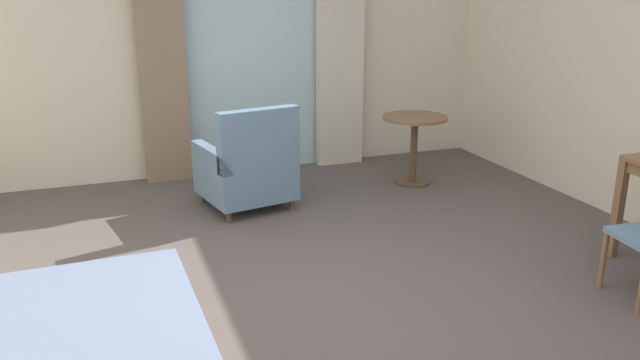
{
  "coord_description": "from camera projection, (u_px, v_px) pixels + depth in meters",
  "views": [
    {
      "loc": [
        -1.15,
        -3.15,
        1.93
      ],
      "look_at": [
        0.09,
        0.26,
        0.79
      ],
      "focal_mm": 35.44,
      "sensor_mm": 36.0,
      "label": 1
    }
  ],
  "objects": [
    {
      "name": "round_cafe_table",
      "position": [
        414.0,
        134.0,
        6.2
      ],
      "size": [
        0.63,
        0.63,
        0.68
      ],
      "color": "brown",
      "rests_on": "ground"
    },
    {
      "name": "armchair_by_window",
      "position": [
        248.0,
        169.0,
        5.55
      ],
      "size": [
        0.84,
        0.85,
        0.94
      ],
      "color": "slate",
      "rests_on": "ground"
    },
    {
      "name": "ground",
      "position": [
        321.0,
        327.0,
        3.79
      ],
      "size": [
        6.63,
        7.2,
        0.1
      ],
      "primitive_type": "cube",
      "color": "#564C47"
    },
    {
      "name": "curtain_panel_right",
      "position": [
        340.0,
        56.0,
        6.7
      ],
      "size": [
        0.51,
        0.1,
        2.36
      ],
      "primitive_type": "cube",
      "color": "beige",
      "rests_on": "ground"
    },
    {
      "name": "curtain_panel_left",
      "position": [
        162.0,
        63.0,
        6.1
      ],
      "size": [
        0.45,
        0.1,
        2.36
      ],
      "primitive_type": "cube",
      "color": "#897056",
      "rests_on": "ground"
    },
    {
      "name": "balcony_glass_door",
      "position": [
        253.0,
        64.0,
        6.51
      ],
      "size": [
        1.42,
        0.02,
        2.25
      ],
      "primitive_type": "cube",
      "color": "silver",
      "rests_on": "ground"
    },
    {
      "name": "wall_back",
      "position": [
        208.0,
        50.0,
        6.39
      ],
      "size": [
        6.23,
        0.12,
        2.55
      ],
      "primitive_type": "cube",
      "color": "beige",
      "rests_on": "ground"
    }
  ]
}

